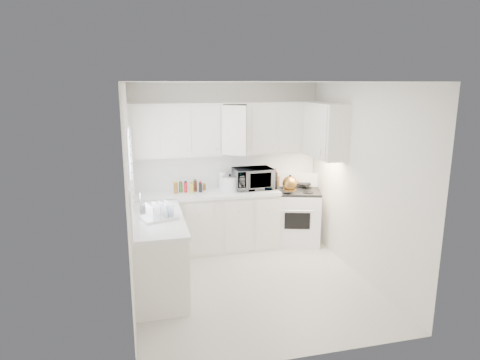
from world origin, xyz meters
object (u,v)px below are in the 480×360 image
object	(u,v)px
rice_cooker	(230,182)
utensil_crock	(274,178)
dish_rack	(159,210)
stove	(296,209)
microwave	(253,176)
tea_kettle	(290,182)

from	to	relation	value
rice_cooker	utensil_crock	bearing A→B (deg)	5.22
rice_cooker	dish_rack	size ratio (longest dim) A/B	0.63
stove	rice_cooker	xyz separation A→B (m)	(-1.10, 0.04, 0.51)
microwave	dish_rack	world-z (taller)	microwave
utensil_crock	dish_rack	distance (m)	2.15
microwave	utensil_crock	world-z (taller)	microwave
stove	microwave	distance (m)	0.93
utensil_crock	tea_kettle	bearing A→B (deg)	-28.08
rice_cooker	utensil_crock	xyz separation A→B (m)	(0.70, -0.08, 0.04)
stove	microwave	bearing A→B (deg)	-167.62
stove	dish_rack	distance (m)	2.57
stove	microwave	xyz separation A→B (m)	(-0.72, 0.06, 0.58)
tea_kettle	dish_rack	bearing A→B (deg)	-144.05
microwave	utensil_crock	bearing A→B (deg)	-20.80
rice_cooker	utensil_crock	world-z (taller)	utensil_crock
dish_rack	microwave	bearing A→B (deg)	20.88
rice_cooker	dish_rack	bearing A→B (deg)	-122.56
tea_kettle	microwave	bearing A→B (deg)	168.44
tea_kettle	rice_cooker	xyz separation A→B (m)	(-0.92, 0.20, 0.01)
tea_kettle	rice_cooker	bearing A→B (deg)	178.44
utensil_crock	rice_cooker	bearing A→B (deg)	173.34
stove	tea_kettle	distance (m)	0.56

